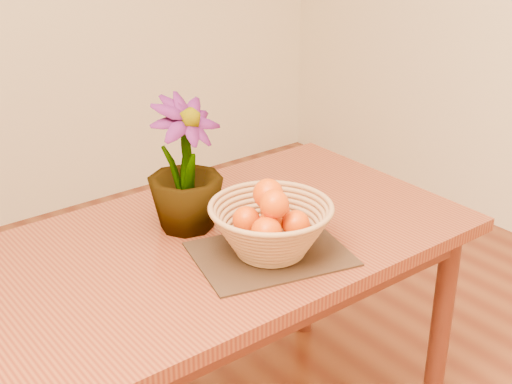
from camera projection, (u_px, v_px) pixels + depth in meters
table at (220, 264)px, 2.01m from camera, size 1.40×0.80×0.75m
placemat at (271, 254)px, 1.88m from camera, size 0.46×0.39×0.01m
wicker_basket at (271, 231)px, 1.85m from camera, size 0.33×0.33×0.13m
orange_pile at (271, 214)px, 1.83m from camera, size 0.18×0.17×0.14m
potted_plant at (185, 165)px, 1.95m from camera, size 0.25×0.25×0.38m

